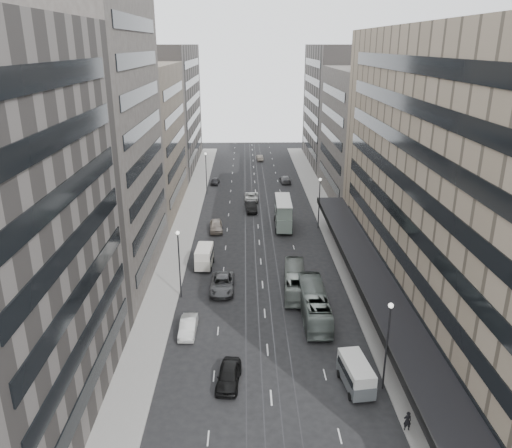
{
  "coord_description": "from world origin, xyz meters",
  "views": [
    {
      "loc": [
        -2.05,
        -40.5,
        28.06
      ],
      "look_at": [
        -0.71,
        19.73,
        6.3
      ],
      "focal_mm": 35.0,
      "sensor_mm": 36.0,
      "label": 1
    }
  ],
  "objects": [
    {
      "name": "ground",
      "position": [
        0.0,
        0.0,
        0.0
      ],
      "size": [
        220.0,
        220.0,
        0.0
      ],
      "primitive_type": "plane",
      "color": "black",
      "rests_on": "ground"
    },
    {
      "name": "sidewalk_right",
      "position": [
        12.0,
        37.5,
        0.07
      ],
      "size": [
        4.0,
        125.0,
        0.15
      ],
      "primitive_type": "cube",
      "color": "gray",
      "rests_on": "ground"
    },
    {
      "name": "sidewalk_left",
      "position": [
        -12.0,
        37.5,
        0.07
      ],
      "size": [
        4.0,
        125.0,
        0.15
      ],
      "primitive_type": "cube",
      "color": "gray",
      "rests_on": "ground"
    },
    {
      "name": "department_store",
      "position": [
        21.45,
        8.0,
        14.95
      ],
      "size": [
        19.2,
        60.0,
        30.0
      ],
      "color": "gray",
      "rests_on": "ground"
    },
    {
      "name": "building_right_mid",
      "position": [
        21.5,
        52.0,
        12.0
      ],
      "size": [
        15.0,
        28.0,
        24.0
      ],
      "primitive_type": "cube",
      "color": "#47423D",
      "rests_on": "ground"
    },
    {
      "name": "building_right_far",
      "position": [
        21.5,
        82.0,
        14.0
      ],
      "size": [
        15.0,
        32.0,
        28.0
      ],
      "primitive_type": "cube",
      "color": "#5A5451",
      "rests_on": "ground"
    },
    {
      "name": "building_left_b",
      "position": [
        -21.5,
        19.0,
        17.0
      ],
      "size": [
        15.0,
        26.0,
        34.0
      ],
      "primitive_type": "cube",
      "color": "#47423D",
      "rests_on": "ground"
    },
    {
      "name": "building_left_c",
      "position": [
        -21.5,
        46.0,
        12.5
      ],
      "size": [
        15.0,
        28.0,
        25.0
      ],
      "primitive_type": "cube",
      "color": "#75695B",
      "rests_on": "ground"
    },
    {
      "name": "building_left_d",
      "position": [
        -21.5,
        79.0,
        14.0
      ],
      "size": [
        15.0,
        38.0,
        28.0
      ],
      "primitive_type": "cube",
      "color": "#5A5451",
      "rests_on": "ground"
    },
    {
      "name": "lamp_right_near",
      "position": [
        9.7,
        -5.0,
        5.2
      ],
      "size": [
        0.44,
        0.44,
        8.32
      ],
      "color": "#262628",
      "rests_on": "ground"
    },
    {
      "name": "lamp_right_far",
      "position": [
        9.7,
        35.0,
        5.2
      ],
      "size": [
        0.44,
        0.44,
        8.32
      ],
      "color": "#262628",
      "rests_on": "ground"
    },
    {
      "name": "lamp_left_near",
      "position": [
        -9.7,
        12.0,
        5.2
      ],
      "size": [
        0.44,
        0.44,
        8.32
      ],
      "color": "#262628",
      "rests_on": "ground"
    },
    {
      "name": "lamp_left_far",
      "position": [
        -9.7,
        55.0,
        5.2
      ],
      "size": [
        0.44,
        0.44,
        8.32
      ],
      "color": "#262628",
      "rests_on": "ground"
    },
    {
      "name": "bus_near",
      "position": [
        5.32,
        7.25,
        1.56
      ],
      "size": [
        2.75,
        11.24,
        3.12
      ],
      "primitive_type": "imported",
      "rotation": [
        0.0,
        0.0,
        3.13
      ],
      "color": "slate",
      "rests_on": "ground"
    },
    {
      "name": "bus_far",
      "position": [
        3.77,
        13.2,
        1.38
      ],
      "size": [
        3.09,
        10.03,
        2.75
      ],
      "primitive_type": "imported",
      "rotation": [
        0.0,
        0.0,
        3.06
      ],
      "color": "gray",
      "rests_on": "ground"
    },
    {
      "name": "double_decker",
      "position": [
        4.02,
        35.46,
        2.54
      ],
      "size": [
        2.82,
        8.66,
        4.7
      ],
      "rotation": [
        0.0,
        0.0,
        -0.02
      ],
      "color": "gray",
      "rests_on": "ground"
    },
    {
      "name": "vw_microbus",
      "position": [
        7.35,
        -4.8,
        1.42
      ],
      "size": [
        2.64,
        4.94,
        2.55
      ],
      "rotation": [
        0.0,
        0.0,
        0.12
      ],
      "color": "#4F5356",
      "rests_on": "ground"
    },
    {
      "name": "panel_van",
      "position": [
        -7.57,
        20.35,
        1.57
      ],
      "size": [
        2.43,
        4.62,
        2.85
      ],
      "rotation": [
        0.0,
        0.0,
        -0.05
      ],
      "color": "beige",
      "rests_on": "ground"
    },
    {
      "name": "sedan_0",
      "position": [
        -3.62,
        -4.06,
        0.82
      ],
      "size": [
        2.43,
        5.0,
        1.64
      ],
      "primitive_type": "imported",
      "rotation": [
        0.0,
        0.0,
        -0.1
      ],
      "color": "black",
      "rests_on": "ground"
    },
    {
      "name": "sedan_1",
      "position": [
        -8.02,
        4.18,
        0.76
      ],
      "size": [
        1.67,
        4.64,
        1.52
      ],
      "primitive_type": "imported",
      "rotation": [
        0.0,
        0.0,
        -0.01
      ],
      "color": "silver",
      "rests_on": "ground"
    },
    {
      "name": "sedan_2",
      "position": [
        -4.92,
        13.58,
        0.85
      ],
      "size": [
        2.91,
        6.16,
        1.7
      ],
      "primitive_type": "imported",
      "rotation": [
        0.0,
        0.0,
        -0.02
      ],
      "color": "#4F4F51",
      "rests_on": "ground"
    },
    {
      "name": "sedan_4",
      "position": [
        -6.73,
        34.1,
        0.85
      ],
      "size": [
        2.35,
        5.11,
        1.7
      ],
      "primitive_type": "imported",
      "rotation": [
        0.0,
        0.0,
        0.07
      ],
      "color": "#A29486",
      "rests_on": "ground"
    },
    {
      "name": "sedan_5",
      "position": [
        -1.05,
        43.99,
        0.86
      ],
      "size": [
        2.25,
        5.34,
        1.71
      ],
      "primitive_type": "imported",
      "rotation": [
        0.0,
        0.0,
        0.09
      ],
      "color": "black",
      "rests_on": "ground"
    },
    {
      "name": "sedan_6",
      "position": [
        -0.87,
        50.68,
        0.77
      ],
      "size": [
        2.69,
        5.59,
        1.54
      ],
      "primitive_type": "imported",
      "rotation": [
        0.0,
        0.0,
        3.12
      ],
      "color": "silver",
      "rests_on": "ground"
    },
    {
      "name": "sedan_7",
      "position": [
        6.55,
        63.23,
        0.74
      ],
      "size": [
        2.38,
        5.21,
        1.48
      ],
      "primitive_type": "imported",
      "rotation": [
        0.0,
        0.0,
        3.2
      ],
      "color": "#5E5D60",
      "rests_on": "ground"
    },
    {
      "name": "sedan_8",
      "position": [
        -8.5,
        62.26,
        0.68
      ],
      "size": [
        2.02,
        4.14,
        1.36
      ],
      "primitive_type": "imported",
      "rotation": [
        0.0,
        0.0,
        -0.11
      ],
      "color": "#242326",
      "rests_on": "ground"
    },
    {
      "name": "sedan_9",
      "position": [
        1.68,
        85.21,
        0.72
      ],
      "size": [
        1.88,
        4.47,
        1.43
      ],
      "primitive_type": "imported",
      "rotation": [
        0.0,
        0.0,
        3.23
      ],
      "color": "#A59889",
      "rests_on": "ground"
    },
    {
      "name": "pedestrian",
      "position": [
        10.2,
        -10.11,
        0.99
      ],
      "size": [
        0.62,
        0.42,
        1.68
      ],
      "primitive_type": "imported",
      "rotation": [
        0.0,
        0.0,
        3.17
      ],
      "color": "black",
      "rests_on": "sidewalk_right"
    }
  ]
}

